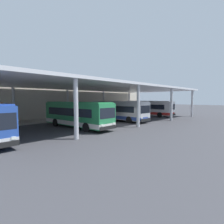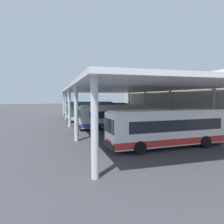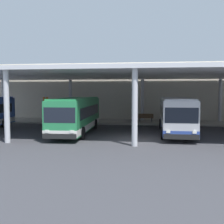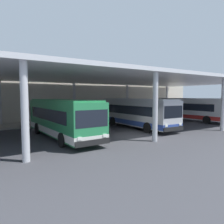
{
  "view_description": "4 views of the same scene",
  "coord_description": "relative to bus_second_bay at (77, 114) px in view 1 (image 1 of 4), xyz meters",
  "views": [
    {
      "loc": [
        -18.12,
        -15.3,
        3.48
      ],
      "look_at": [
        2.48,
        4.4,
        1.43
      ],
      "focal_mm": 28.3,
      "sensor_mm": 36.0,
      "label": 1
    },
    {
      "loc": [
        28.47,
        -4.43,
        4.26
      ],
      "look_at": [
        1.31,
        3.35,
        2.1
      ],
      "focal_mm": 31.95,
      "sensor_mm": 36.0,
      "label": 2
    },
    {
      "loc": [
        1.12,
        -21.33,
        3.7
      ],
      "look_at": [
        -2.37,
        3.23,
        1.9
      ],
      "focal_mm": 44.71,
      "sensor_mm": 36.0,
      "label": 3
    },
    {
      "loc": [
        -11.19,
        -13.99,
        3.46
      ],
      "look_at": [
        1.18,
        5.46,
        1.69
      ],
      "focal_mm": 33.33,
      "sensor_mm": 36.0,
      "label": 4
    }
  ],
  "objects": [
    {
      "name": "bus_far_bay",
      "position": [
        19.29,
        1.96,
        0.0
      ],
      "size": [
        3.06,
        10.63,
        3.17
      ],
      "color": "white",
      "rests_on": "ground"
    },
    {
      "name": "bus_second_bay",
      "position": [
        0.0,
        0.0,
        0.0
      ],
      "size": [
        3.0,
        10.62,
        3.17
      ],
      "color": "#28844C",
      "rests_on": "ground"
    },
    {
      "name": "platform_kerb",
      "position": [
        5.51,
        9.02,
        -1.57
      ],
      "size": [
        42.0,
        4.5,
        0.18
      ],
      "primitive_type": "cube",
      "color": "#A39E93",
      "rests_on": "ground"
    },
    {
      "name": "banner_sign",
      "position": [
        -6.08,
        8.21,
        0.32
      ],
      "size": [
        0.7,
        0.12,
        3.2
      ],
      "color": "#B2B2B7",
      "rests_on": "platform_kerb"
    },
    {
      "name": "bench_waiting",
      "position": [
        5.98,
        9.08,
        -0.99
      ],
      "size": [
        1.8,
        0.45,
        0.92
      ],
      "color": "brown",
      "rests_on": "platform_kerb"
    },
    {
      "name": "ground_plane",
      "position": [
        5.51,
        -2.73,
        -1.66
      ],
      "size": [
        200.0,
        200.0,
        0.0
      ],
      "primitive_type": "plane",
      "color": "#3D3D42"
    },
    {
      "name": "bus_middle_bay",
      "position": [
        8.77,
        0.98,
        0.0
      ],
      "size": [
        2.8,
        10.55,
        3.17
      ],
      "color": "#B7B7BC",
      "rests_on": "ground"
    },
    {
      "name": "station_building_facade",
      "position": [
        5.51,
        12.27,
        2.06
      ],
      "size": [
        48.0,
        1.6,
        7.42
      ],
      "primitive_type": "cube",
      "color": "beige",
      "rests_on": "ground"
    },
    {
      "name": "canopy_shelter",
      "position": [
        5.51,
        2.77,
        3.63
      ],
      "size": [
        40.0,
        17.0,
        5.55
      ],
      "color": "silver",
      "rests_on": "ground"
    }
  ]
}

